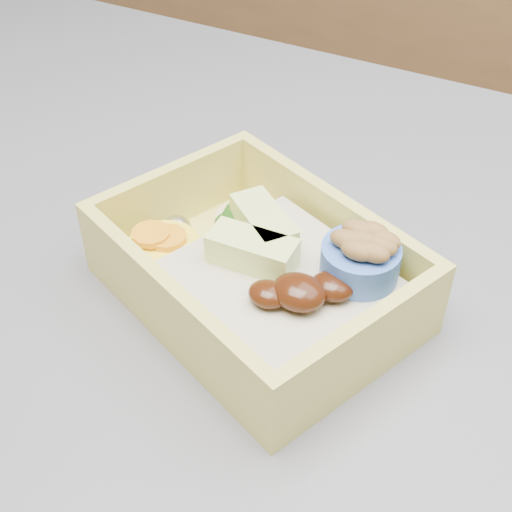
% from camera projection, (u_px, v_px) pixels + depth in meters
% --- Properties ---
extents(bento_box, '(0.21, 0.19, 0.07)m').
position_uv_depth(bento_box, '(265.00, 275.00, 0.41)').
color(bento_box, '#D6CC58').
rests_on(bento_box, island).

